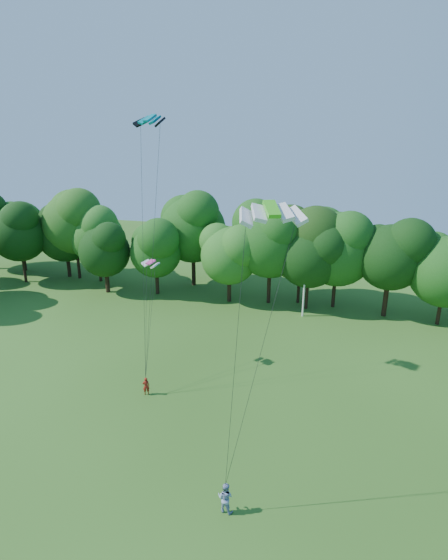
# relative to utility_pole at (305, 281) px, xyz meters

# --- Properties ---
(ground) EXTENTS (160.00, 160.00, 0.00)m
(ground) POSITION_rel_utility_pole_xyz_m (-2.95, -31.87, -4.32)
(ground) COLOR #2A4C14
(ground) RESTS_ON ground
(utility_pole) EXTENTS (1.58, 0.72, 8.41)m
(utility_pole) POSITION_rel_utility_pole_xyz_m (0.00, 0.00, 0.00)
(utility_pole) COLOR silver
(utility_pole) RESTS_ON ground
(kite_flyer_left) EXTENTS (0.67, 0.58, 1.54)m
(kite_flyer_left) POSITION_rel_utility_pole_xyz_m (-10.61, -19.56, -3.55)
(kite_flyer_left) COLOR maroon
(kite_flyer_left) RESTS_ON ground
(kite_flyer_right) EXTENTS (1.01, 0.85, 1.87)m
(kite_flyer_right) POSITION_rel_utility_pole_xyz_m (-1.39, -29.00, -3.39)
(kite_flyer_right) COLOR #8C9DC3
(kite_flyer_right) RESTS_ON ground
(kite_teal) EXTENTS (2.69, 1.79, 0.63)m
(kite_teal) POSITION_rel_utility_pole_xyz_m (-11.02, -15.30, 16.91)
(kite_teal) COLOR #047482
(kite_teal) RESTS_ON ground
(kite_green) EXTENTS (3.37, 2.51, 0.70)m
(kite_green) POSITION_rel_utility_pole_xyz_m (0.31, -26.91, 12.41)
(kite_green) COLOR green
(kite_green) RESTS_ON ground
(kite_pink) EXTENTS (1.80, 1.35, 0.33)m
(kite_pink) POSITION_rel_utility_pole_xyz_m (-11.96, -14.57, 5.38)
(kite_pink) COLOR #CF398A
(kite_pink) RESTS_ON ground
(tree_back_west) EXTENTS (9.53, 9.53, 13.87)m
(tree_back_west) POSITION_rel_utility_pole_xyz_m (-32.96, 5.53, 4.34)
(tree_back_west) COLOR black
(tree_back_west) RESTS_ON ground
(tree_back_center) EXTENTS (9.46, 9.46, 13.76)m
(tree_back_center) POSITION_rel_utility_pole_xyz_m (-1.00, 4.23, 4.27)
(tree_back_center) COLOR black
(tree_back_center) RESTS_ON ground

